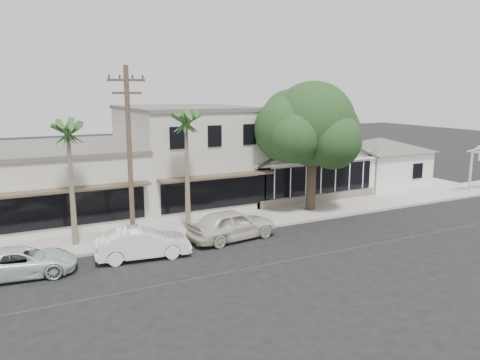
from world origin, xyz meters
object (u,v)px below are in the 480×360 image
car_1 (143,243)px  car_0 (232,224)px  shade_tree (310,126)px  utility_pole (130,154)px  car_2 (21,262)px

car_1 → car_0: bearing=-76.5°
shade_tree → car_1: bearing=-162.4°
utility_pole → car_1: size_ratio=2.04×
utility_pole → car_0: utility_pole is taller
car_0 → car_1: (-5.00, -0.59, -0.10)m
car_0 → car_2: (-10.22, -0.42, -0.20)m
car_0 → car_1: size_ratio=1.09×
car_2 → shade_tree: shade_tree is taller
car_2 → utility_pole: bearing=-66.7°
car_1 → shade_tree: 13.61m
car_2 → car_0: bearing=-81.1°
car_0 → car_1: 5.04m
car_0 → shade_tree: 9.15m
shade_tree → utility_pole: bearing=-170.2°
car_0 → car_2: size_ratio=1.07×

